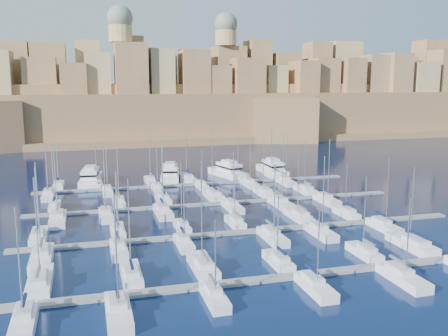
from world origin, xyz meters
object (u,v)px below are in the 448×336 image
object	(u,v)px
sailboat_2	(203,266)
motor_yacht_a	(91,177)
motor_yacht_d	(272,169)
motor_yacht_b	(170,173)
motor_yacht_c	(228,171)
sailboat_4	(364,252)
sailboat_0	(40,282)

from	to	relation	value
sailboat_2	motor_yacht_a	world-z (taller)	sailboat_2
motor_yacht_d	motor_yacht_b	bearing A→B (deg)	179.59
motor_yacht_a	motor_yacht_c	distance (m)	38.70
motor_yacht_a	motor_yacht_d	distance (m)	52.45
motor_yacht_a	motor_yacht_b	size ratio (longest dim) A/B	1.00
motor_yacht_c	motor_yacht_d	bearing A→B (deg)	1.02
sailboat_4	motor_yacht_a	xyz separation A→B (m)	(-41.18, 70.49, 1.00)
motor_yacht_b	motor_yacht_a	bearing A→B (deg)	179.87
motor_yacht_b	sailboat_2	bearing A→B (deg)	-95.52
motor_yacht_a	motor_yacht_d	world-z (taller)	same
motor_yacht_b	motor_yacht_d	xyz separation A→B (m)	(30.73, -0.22, 0.00)
sailboat_4	motor_yacht_b	xyz separation A→B (m)	(-19.46, 70.44, 1.00)
sailboat_0	sailboat_2	world-z (taller)	sailboat_2
sailboat_0	motor_yacht_a	size ratio (longest dim) A/B	0.91
sailboat_2	motor_yacht_b	xyz separation A→B (m)	(6.71, 69.44, 0.95)
motor_yacht_a	sailboat_4	bearing A→B (deg)	-59.71
sailboat_2	motor_yacht_b	distance (m)	69.77
motor_yacht_d	motor_yacht_c	bearing A→B (deg)	-178.98
motor_yacht_a	motor_yacht_d	bearing A→B (deg)	-0.29
sailboat_0	motor_yacht_b	world-z (taller)	sailboat_0
sailboat_2	sailboat_0	bearing A→B (deg)	179.63
motor_yacht_a	motor_yacht_c	size ratio (longest dim) A/B	1.06
sailboat_4	motor_yacht_a	distance (m)	81.65
sailboat_0	motor_yacht_a	world-z (taller)	sailboat_0
motor_yacht_a	motor_yacht_b	world-z (taller)	same
sailboat_2	motor_yacht_c	world-z (taller)	sailboat_2
sailboat_4	motor_yacht_a	world-z (taller)	sailboat_4
sailboat_2	motor_yacht_d	bearing A→B (deg)	61.60
sailboat_0	sailboat_4	size ratio (longest dim) A/B	1.16
sailboat_0	sailboat_4	bearing A→B (deg)	-1.35
motor_yacht_b	motor_yacht_c	distance (m)	16.98
sailboat_0	motor_yacht_c	distance (m)	82.96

